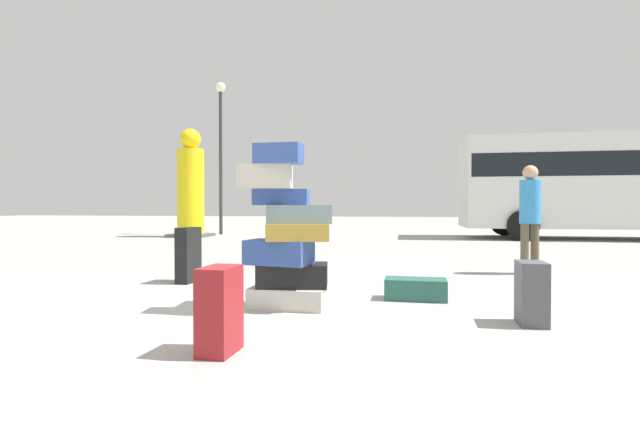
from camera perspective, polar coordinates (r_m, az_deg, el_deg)
name	(u,v)px	position (r m, az deg, el deg)	size (l,w,h in m)	color
ground_plane	(245,305)	(4.89, -9.16, -11.10)	(80.00, 80.00, 0.00)	#9E9E99
suitcase_tower	(287,242)	(4.62, -4.10, -3.48)	(0.90, 0.68, 1.60)	beige
suitcase_black_behind_tower	(188,255)	(6.43, -15.88, -4.91)	(0.18, 0.39, 0.73)	black
suitcase_teal_left_side	(416,289)	(5.21, 11.67, -9.08)	(0.66, 0.33, 0.23)	#26594C
suitcase_maroon_foreground_near	(220,310)	(3.34, -12.25, -11.51)	(0.22, 0.34, 0.60)	maroon
suitcase_charcoal_white_trunk	(532,293)	(4.42, 24.58, -8.90)	(0.22, 0.33, 0.54)	#4C4C51
person_bearded_onlooker	(530,210)	(7.60, 24.42, 0.43)	(0.30, 0.30, 1.63)	brown
yellow_dummy_statue	(191,189)	(15.96, -15.62, 2.91)	(1.22, 1.22, 3.58)	yellow
parked_bus	(611,180)	(16.89, 32.15, 3.54)	(8.81, 2.81, 3.15)	silver
lamp_post	(221,134)	(17.28, -12.12, 9.58)	(0.36, 0.36, 5.47)	#333338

